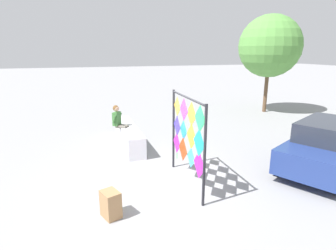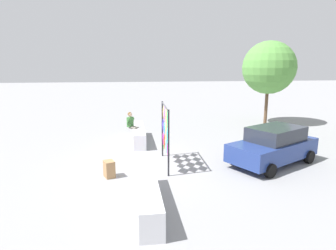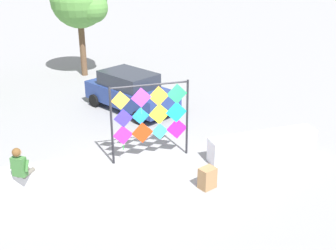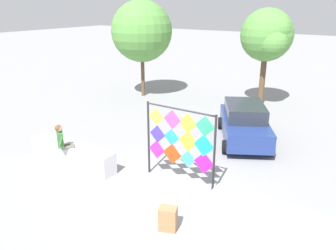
{
  "view_description": "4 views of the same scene",
  "coord_description": "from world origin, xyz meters",
  "px_view_note": "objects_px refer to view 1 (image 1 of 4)",
  "views": [
    {
      "loc": [
        6.89,
        -2.06,
        3.64
      ],
      "look_at": [
        0.1,
        0.1,
        1.73
      ],
      "focal_mm": 29.7,
      "sensor_mm": 36.0,
      "label": 1
    },
    {
      "loc": [
        11.29,
        -0.79,
        4.06
      ],
      "look_at": [
        0.63,
        0.66,
        1.78
      ],
      "focal_mm": 30.36,
      "sensor_mm": 36.0,
      "label": 2
    },
    {
      "loc": [
        -2.99,
        -10.84,
        6.26
      ],
      "look_at": [
        0.65,
        0.22,
        1.25
      ],
      "focal_mm": 44.55,
      "sensor_mm": 36.0,
      "label": 3
    },
    {
      "loc": [
        5.12,
        -7.63,
        5.43
      ],
      "look_at": [
        -0.23,
        0.61,
        1.87
      ],
      "focal_mm": 35.96,
      "sensor_mm": 36.0,
      "label": 4
    }
  ],
  "objects_px": {
    "parked_car": "(327,146)",
    "tree_broadleaf": "(269,45)",
    "seated_vendor": "(120,122)",
    "cardboard_box_large": "(111,204)",
    "kite_display_rack": "(187,133)"
  },
  "relations": [
    {
      "from": "parked_car",
      "to": "tree_broadleaf",
      "type": "xyz_separation_m",
      "value": [
        -7.99,
        3.54,
        3.16
      ]
    },
    {
      "from": "seated_vendor",
      "to": "cardboard_box_large",
      "type": "xyz_separation_m",
      "value": [
        4.81,
        -0.92,
        -0.66
      ]
    },
    {
      "from": "kite_display_rack",
      "to": "cardboard_box_large",
      "type": "xyz_separation_m",
      "value": [
        0.98,
        -2.21,
        -1.2
      ]
    },
    {
      "from": "kite_display_rack",
      "to": "cardboard_box_large",
      "type": "bearing_deg",
      "value": -66.07
    },
    {
      "from": "kite_display_rack",
      "to": "tree_broadleaf",
      "type": "relative_size",
      "value": 0.44
    },
    {
      "from": "seated_vendor",
      "to": "parked_car",
      "type": "xyz_separation_m",
      "value": [
        4.24,
        5.77,
        -0.17
      ]
    },
    {
      "from": "cardboard_box_large",
      "to": "seated_vendor",
      "type": "bearing_deg",
      "value": 169.17
    },
    {
      "from": "parked_car",
      "to": "cardboard_box_large",
      "type": "distance_m",
      "value": 6.74
    },
    {
      "from": "seated_vendor",
      "to": "cardboard_box_large",
      "type": "bearing_deg",
      "value": -10.83
    },
    {
      "from": "cardboard_box_large",
      "to": "tree_broadleaf",
      "type": "distance_m",
      "value": 13.83
    },
    {
      "from": "parked_car",
      "to": "seated_vendor",
      "type": "bearing_deg",
      "value": -126.26
    },
    {
      "from": "kite_display_rack",
      "to": "parked_car",
      "type": "distance_m",
      "value": 4.56
    },
    {
      "from": "kite_display_rack",
      "to": "parked_car",
      "type": "height_order",
      "value": "kite_display_rack"
    },
    {
      "from": "seated_vendor",
      "to": "tree_broadleaf",
      "type": "height_order",
      "value": "tree_broadleaf"
    },
    {
      "from": "cardboard_box_large",
      "to": "tree_broadleaf",
      "type": "bearing_deg",
      "value": 129.92
    }
  ]
}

